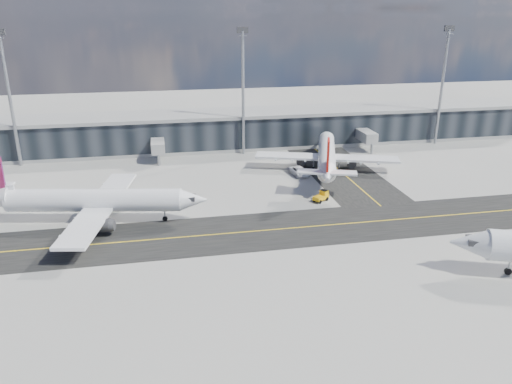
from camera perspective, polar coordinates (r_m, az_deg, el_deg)
ground at (r=75.81m, az=4.76°, el=-5.38°), size 300.00×300.00×0.00m
taxiway_lanes at (r=86.24m, az=5.35°, el=-2.12°), size 180.00×63.00×0.03m
terminal_concourse at (r=125.40m, az=-1.96°, el=7.06°), size 152.00×19.80×8.80m
floodlight_masts at (r=116.50m, az=-1.49°, el=11.82°), size 102.50×0.70×28.90m
airliner_af at (r=84.52m, az=-18.33°, el=-0.93°), size 37.19×31.88×11.05m
airliner_redtail at (r=106.56m, az=8.08°, el=4.16°), size 30.26×35.06×10.64m
baggage_tug at (r=90.58m, az=7.52°, el=-0.45°), size 3.30×2.88×1.90m
service_van at (r=104.13m, az=4.96°, el=2.37°), size 3.71×6.50×1.71m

